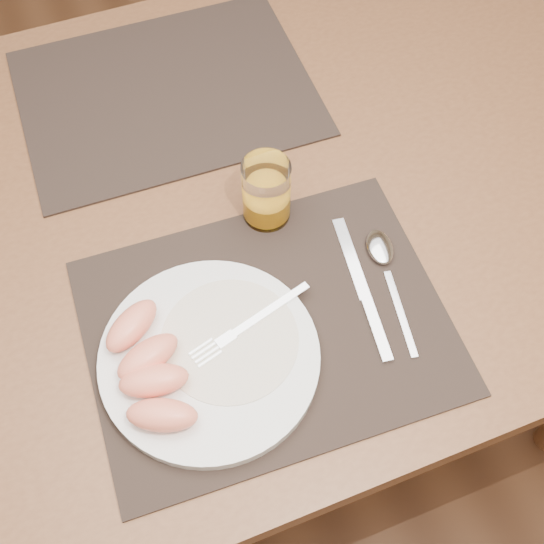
{
  "coord_description": "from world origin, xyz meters",
  "views": [
    {
      "loc": [
        -0.14,
        -0.58,
        1.53
      ],
      "look_at": [
        0.03,
        -0.16,
        0.77
      ],
      "focal_mm": 45.0,
      "sensor_mm": 36.0,
      "label": 1
    }
  ],
  "objects_px": {
    "placemat_far": "(166,93)",
    "knife": "(366,299)",
    "placemat_near": "(267,326)",
    "juice_glass": "(266,194)",
    "fork": "(242,329)",
    "plate": "(210,358)",
    "spoon": "(383,256)",
    "table": "(217,230)"
  },
  "relations": [
    {
      "from": "plate",
      "to": "fork",
      "type": "distance_m",
      "value": 0.05
    },
    {
      "from": "table",
      "to": "plate",
      "type": "height_order",
      "value": "plate"
    },
    {
      "from": "juice_glass",
      "to": "spoon",
      "type": "bearing_deg",
      "value": -46.98
    },
    {
      "from": "fork",
      "to": "plate",
      "type": "bearing_deg",
      "value": -159.8
    },
    {
      "from": "knife",
      "to": "placemat_far",
      "type": "bearing_deg",
      "value": 106.43
    },
    {
      "from": "placemat_near",
      "to": "placemat_far",
      "type": "relative_size",
      "value": 1.0
    },
    {
      "from": "placemat_far",
      "to": "knife",
      "type": "xyz_separation_m",
      "value": [
        0.13,
        -0.45,
        0.0
      ]
    },
    {
      "from": "table",
      "to": "fork",
      "type": "relative_size",
      "value": 8.11
    },
    {
      "from": "plate",
      "to": "table",
      "type": "bearing_deg",
      "value": 70.61
    },
    {
      "from": "placemat_far",
      "to": "plate",
      "type": "bearing_deg",
      "value": -100.07
    },
    {
      "from": "placemat_far",
      "to": "juice_glass",
      "type": "distance_m",
      "value": 0.29
    },
    {
      "from": "knife",
      "to": "placemat_near",
      "type": "bearing_deg",
      "value": 174.89
    },
    {
      "from": "table",
      "to": "plate",
      "type": "relative_size",
      "value": 5.19
    },
    {
      "from": "plate",
      "to": "spoon",
      "type": "height_order",
      "value": "plate"
    },
    {
      "from": "placemat_near",
      "to": "juice_glass",
      "type": "xyz_separation_m",
      "value": [
        0.06,
        0.16,
        0.05
      ]
    },
    {
      "from": "plate",
      "to": "spoon",
      "type": "distance_m",
      "value": 0.27
    },
    {
      "from": "table",
      "to": "plate",
      "type": "distance_m",
      "value": 0.27
    },
    {
      "from": "knife",
      "to": "spoon",
      "type": "height_order",
      "value": "spoon"
    },
    {
      "from": "placemat_far",
      "to": "knife",
      "type": "bearing_deg",
      "value": -73.57
    },
    {
      "from": "fork",
      "to": "spoon",
      "type": "height_order",
      "value": "fork"
    },
    {
      "from": "juice_glass",
      "to": "fork",
      "type": "bearing_deg",
      "value": -120.28
    },
    {
      "from": "spoon",
      "to": "juice_glass",
      "type": "xyz_separation_m",
      "value": [
        -0.12,
        0.13,
        0.04
      ]
    },
    {
      "from": "placemat_near",
      "to": "spoon",
      "type": "distance_m",
      "value": 0.18
    },
    {
      "from": "placemat_near",
      "to": "knife",
      "type": "distance_m",
      "value": 0.13
    },
    {
      "from": "placemat_far",
      "to": "placemat_near",
      "type": "bearing_deg",
      "value": -89.9
    },
    {
      "from": "table",
      "to": "juice_glass",
      "type": "height_order",
      "value": "juice_glass"
    },
    {
      "from": "placemat_near",
      "to": "table",
      "type": "bearing_deg",
      "value": 89.53
    },
    {
      "from": "placemat_near",
      "to": "knife",
      "type": "bearing_deg",
      "value": -5.11
    },
    {
      "from": "placemat_near",
      "to": "knife",
      "type": "height_order",
      "value": "knife"
    },
    {
      "from": "plate",
      "to": "fork",
      "type": "relative_size",
      "value": 1.56
    },
    {
      "from": "plate",
      "to": "spoon",
      "type": "bearing_deg",
      "value": 12.07
    },
    {
      "from": "fork",
      "to": "juice_glass",
      "type": "xyz_separation_m",
      "value": [
        0.1,
        0.16,
        0.03
      ]
    },
    {
      "from": "placemat_near",
      "to": "plate",
      "type": "distance_m",
      "value": 0.09
    },
    {
      "from": "table",
      "to": "placemat_near",
      "type": "distance_m",
      "value": 0.24
    },
    {
      "from": "table",
      "to": "placemat_far",
      "type": "bearing_deg",
      "value": 90.68
    },
    {
      "from": "placemat_near",
      "to": "fork",
      "type": "distance_m",
      "value": 0.04
    },
    {
      "from": "fork",
      "to": "juice_glass",
      "type": "relative_size",
      "value": 1.73
    },
    {
      "from": "placemat_near",
      "to": "fork",
      "type": "bearing_deg",
      "value": -177.9
    },
    {
      "from": "placemat_near",
      "to": "spoon",
      "type": "relative_size",
      "value": 2.35
    },
    {
      "from": "spoon",
      "to": "placemat_far",
      "type": "bearing_deg",
      "value": 114.16
    },
    {
      "from": "table",
      "to": "spoon",
      "type": "height_order",
      "value": "spoon"
    },
    {
      "from": "placemat_far",
      "to": "knife",
      "type": "height_order",
      "value": "knife"
    }
  ]
}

